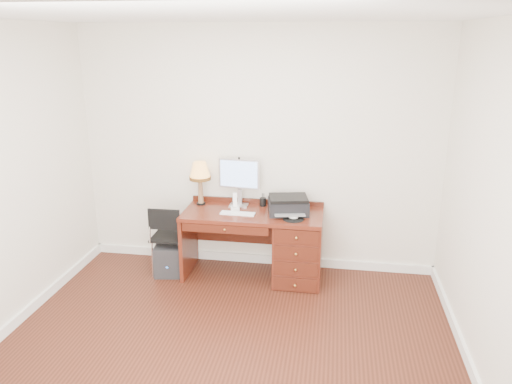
% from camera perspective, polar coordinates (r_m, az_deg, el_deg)
% --- Properties ---
extents(ground, '(4.00, 4.00, 0.00)m').
position_cam_1_polar(ground, '(4.48, -3.45, -17.46)').
color(ground, '#34140B').
rests_on(ground, ground).
extents(room_shell, '(4.00, 4.00, 4.00)m').
position_cam_1_polar(room_shell, '(4.98, -1.85, -12.90)').
color(room_shell, silver).
rests_on(room_shell, ground).
extents(desk, '(1.50, 0.67, 0.75)m').
position_cam_1_polar(desk, '(5.45, 3.01, -5.82)').
color(desk, '#5A1F13').
rests_on(desk, ground).
extents(monitor, '(0.46, 0.17, 0.53)m').
position_cam_1_polar(monitor, '(5.50, -1.96, 1.80)').
color(monitor, silver).
rests_on(monitor, desk).
extents(keyboard, '(0.37, 0.12, 0.01)m').
position_cam_1_polar(keyboard, '(5.31, -2.11, -2.47)').
color(keyboard, white).
rests_on(keyboard, desk).
extents(mouse_pad, '(0.22, 0.22, 0.04)m').
position_cam_1_polar(mouse_pad, '(5.17, 4.29, -3.02)').
color(mouse_pad, black).
rests_on(mouse_pad, desk).
extents(printer, '(0.47, 0.40, 0.19)m').
position_cam_1_polar(printer, '(5.32, 3.70, -1.49)').
color(printer, black).
rests_on(printer, desk).
extents(leg_lamp, '(0.24, 0.24, 0.49)m').
position_cam_1_polar(leg_lamp, '(5.55, -6.42, 2.11)').
color(leg_lamp, black).
rests_on(leg_lamp, desk).
extents(phone, '(0.11, 0.11, 0.19)m').
position_cam_1_polar(phone, '(5.42, -2.42, -1.51)').
color(phone, white).
rests_on(phone, desk).
extents(pen_cup, '(0.07, 0.07, 0.09)m').
position_cam_1_polar(pen_cup, '(5.55, 0.79, -1.15)').
color(pen_cup, black).
rests_on(pen_cup, desk).
extents(chair, '(0.39, 0.39, 0.81)m').
position_cam_1_polar(chair, '(5.58, -10.03, -4.65)').
color(chair, black).
rests_on(chair, ground).
extents(equipment_box, '(0.34, 0.34, 0.34)m').
position_cam_1_polar(equipment_box, '(5.71, -9.90, -7.61)').
color(equipment_box, black).
rests_on(equipment_box, ground).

